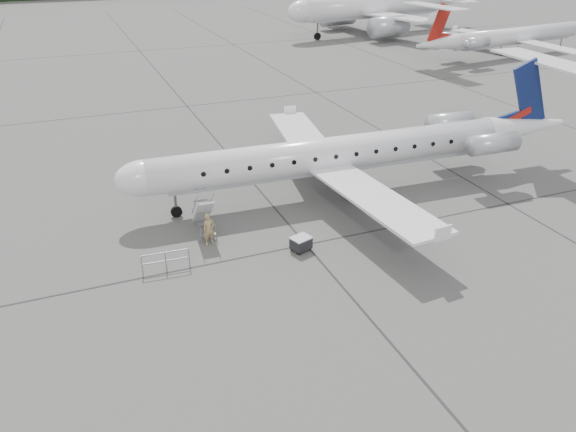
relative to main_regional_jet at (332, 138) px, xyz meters
name	(u,v)px	position (x,y,z in m)	size (l,w,h in m)	color
ground	(386,252)	(-0.44, -7.38, -3.58)	(320.00, 320.00, 0.00)	#565653
main_regional_jet	(332,138)	(0.00, 0.00, 0.00)	(27.92, 20.10, 7.16)	silver
airstair	(203,213)	(-8.37, -1.92, -2.46)	(0.85, 2.42, 2.24)	silver
passenger	(209,229)	(-8.43, -3.28, -2.73)	(0.62, 0.41, 1.70)	#9A8154
safety_railing	(166,262)	(-11.00, -5.02, -3.08)	(2.20, 0.08, 1.00)	gray
baggage_cart	(301,243)	(-4.34, -5.64, -3.18)	(0.92, 0.75, 0.80)	black
bg_regional_right	(518,27)	(40.10, 29.27, -0.06)	(26.83, 19.32, 7.04)	silver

